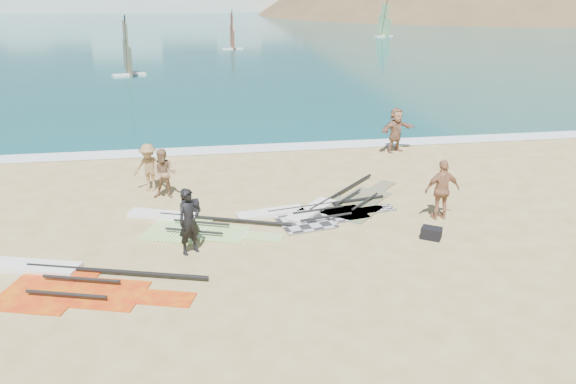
{
  "coord_description": "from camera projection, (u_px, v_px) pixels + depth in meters",
  "views": [
    {
      "loc": [
        -2.16,
        -11.44,
        6.76
      ],
      "look_at": [
        0.34,
        4.0,
        1.0
      ],
      "focal_mm": 35.0,
      "sensor_mm": 36.0,
      "label": 1
    }
  ],
  "objects": [
    {
      "name": "gear_bag_far",
      "position": [
        431.0,
        233.0,
        15.91
      ],
      "size": [
        0.67,
        0.63,
        0.33
      ],
      "primitive_type": "cube",
      "rotation": [
        0.0,
        0.0,
        -0.59
      ],
      "color": "black",
      "rests_on": "ground"
    },
    {
      "name": "rig_red",
      "position": [
        65.0,
        280.0,
        13.62
      ],
      "size": [
        5.71,
        3.2,
        0.2
      ],
      "rotation": [
        0.0,
        0.0,
        -0.3
      ],
      "color": "red",
      "rests_on": "ground"
    },
    {
      "name": "headland_main",
      "position": [
        531.0,
        13.0,
        146.41
      ],
      "size": [
        143.0,
        143.0,
        45.0
      ],
      "primitive_type": "cone",
      "color": "brown",
      "rests_on": "ground"
    },
    {
      "name": "beachgoer_right",
      "position": [
        396.0,
        130.0,
        24.0
      ],
      "size": [
        1.87,
        1.2,
        1.92
      ],
      "primitive_type": "imported",
      "rotation": [
        0.0,
        0.0,
        0.38
      ],
      "color": "#9C6A51",
      "rests_on": "ground"
    },
    {
      "name": "rig_green",
      "position": [
        189.0,
        224.0,
        16.83
      ],
      "size": [
        4.95,
        3.1,
        0.2
      ],
      "rotation": [
        0.0,
        0.0,
        -0.37
      ],
      "color": "#72CB1B",
      "rests_on": "ground"
    },
    {
      "name": "surf_line",
      "position": [
        250.0,
        149.0,
        24.65
      ],
      "size": [
        300.0,
        1.2,
        0.04
      ],
      "primitive_type": "cube",
      "color": "white",
      "rests_on": "ground"
    },
    {
      "name": "gear_bag_near",
      "position": [
        191.0,
        206.0,
        17.86
      ],
      "size": [
        0.57,
        0.44,
        0.34
      ],
      "primitive_type": "cube",
      "rotation": [
        0.0,
        0.0,
        0.1
      ],
      "color": "black",
      "rests_on": "ground"
    },
    {
      "name": "rig_orange",
      "position": [
        339.0,
        204.0,
        18.36
      ],
      "size": [
        4.56,
        4.25,
        0.2
      ],
      "rotation": [
        0.0,
        0.0,
        0.81
      ],
      "color": "#D84800",
      "rests_on": "ground"
    },
    {
      "name": "beachgoer_back",
      "position": [
        442.0,
        190.0,
        17.01
      ],
      "size": [
        1.12,
        0.51,
        1.88
      ],
      "primitive_type": "imported",
      "rotation": [
        0.0,
        0.0,
        3.18
      ],
      "color": "#A77050",
      "rests_on": "ground"
    },
    {
      "name": "ground",
      "position": [
        301.0,
        290.0,
        13.26
      ],
      "size": [
        300.0,
        300.0,
        0.0
      ],
      "primitive_type": "plane",
      "color": "tan",
      "rests_on": "ground"
    },
    {
      "name": "person_wetsuit",
      "position": [
        189.0,
        221.0,
        14.81
      ],
      "size": [
        0.79,
        0.73,
        1.82
      ],
      "primitive_type": "imported",
      "rotation": [
        0.0,
        0.0,
        0.59
      ],
      "color": "black",
      "rests_on": "ground"
    },
    {
      "name": "rig_grey",
      "position": [
        305.0,
        214.0,
        17.54
      ],
      "size": [
        5.15,
        2.49,
        0.2
      ],
      "rotation": [
        0.0,
        0.0,
        0.2
      ],
      "color": "#28282B",
      "rests_on": "ground"
    },
    {
      "name": "beachgoer_left",
      "position": [
        164.0,
        174.0,
        18.76
      ],
      "size": [
        0.93,
        0.78,
        1.7
      ],
      "primitive_type": "imported",
      "rotation": [
        0.0,
        0.0,
        -0.18
      ],
      "color": "#987150",
      "rests_on": "ground"
    },
    {
      "name": "beachgoer_mid",
      "position": [
        149.0,
        168.0,
        19.41
      ],
      "size": [
        1.21,
        0.88,
        1.69
      ],
      "primitive_type": "imported",
      "rotation": [
        0.0,
        0.0,
        -0.25
      ],
      "color": "#98754B",
      "rests_on": "ground"
    },
    {
      "name": "windsurfer_right",
      "position": [
        384.0,
        27.0,
        78.16
      ],
      "size": [
        2.86,
        3.23,
        5.02
      ],
      "rotation": [
        0.0,
        0.0,
        0.3
      ],
      "color": "white",
      "rests_on": "ground"
    },
    {
      "name": "windsurfer_centre",
      "position": [
        232.0,
        38.0,
        62.64
      ],
      "size": [
        2.44,
        2.91,
        4.35
      ],
      "rotation": [
        0.0,
        0.0,
        0.1
      ],
      "color": "white",
      "rests_on": "ground"
    },
    {
      "name": "sea",
      "position": [
        202.0,
        15.0,
        135.53
      ],
      "size": [
        300.0,
        240.0,
        0.06
      ],
      "primitive_type": "cube",
      "color": "#0B4850",
      "rests_on": "ground"
    },
    {
      "name": "windsurfer_left",
      "position": [
        128.0,
        59.0,
        44.18
      ],
      "size": [
        2.69,
        3.04,
        4.73
      ],
      "rotation": [
        0.0,
        0.0,
        0.31
      ],
      "color": "white",
      "rests_on": "ground"
    }
  ]
}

